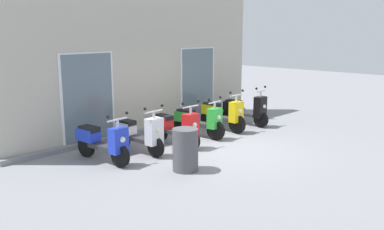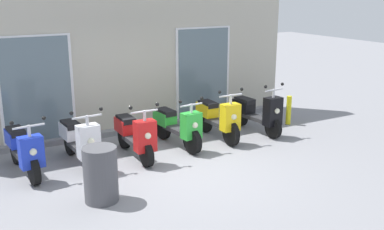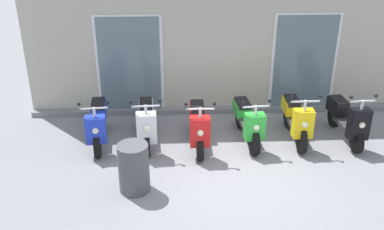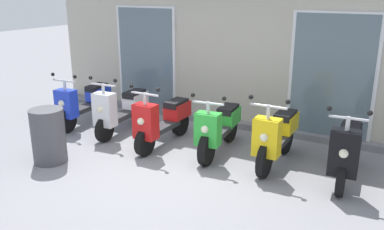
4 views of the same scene
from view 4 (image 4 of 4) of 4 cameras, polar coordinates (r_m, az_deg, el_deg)
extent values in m
plane|color=gray|center=(6.25, -5.37, -8.06)|extent=(40.00, 40.00, 0.00)
cube|color=#B2AD9E|center=(8.16, 5.75, 12.41)|extent=(8.50, 0.30, 3.96)
cube|color=slate|center=(8.32, 4.67, -1.01)|extent=(8.50, 0.20, 0.12)
cube|color=silver|center=(9.08, -6.37, 7.59)|extent=(1.49, 0.04, 2.30)
cube|color=slate|center=(9.07, -6.45, 7.57)|extent=(1.37, 0.02, 2.22)
cube|color=silver|center=(7.55, 18.84, 4.78)|extent=(1.49, 0.04, 2.30)
cube|color=slate|center=(7.53, 18.81, 4.75)|extent=(1.37, 0.02, 2.22)
cylinder|color=black|center=(8.19, -17.08, -0.75)|extent=(0.16, 0.48, 0.47)
cylinder|color=black|center=(9.04, -12.41, 1.30)|extent=(0.16, 0.48, 0.47)
cube|color=#2D2D30|center=(8.58, -14.68, 0.96)|extent=(0.32, 0.73, 0.09)
cube|color=#1E38C6|center=(8.12, -17.10, 1.53)|extent=(0.40, 0.27, 0.54)
sphere|color=#F2EFCC|center=(8.02, -17.72, 1.56)|extent=(0.12, 0.12, 0.12)
cube|color=#1E38C6|center=(8.88, -12.91, 2.96)|extent=(0.35, 0.55, 0.28)
cube|color=black|center=(8.82, -13.13, 3.78)|extent=(0.30, 0.50, 0.11)
cylinder|color=silver|center=(8.04, -17.32, 3.96)|extent=(0.06, 0.06, 0.21)
cylinder|color=silver|center=(8.02, -17.38, 4.57)|extent=(0.52, 0.08, 0.04)
sphere|color=black|center=(7.84, -16.01, 5.15)|extent=(0.07, 0.07, 0.07)
sphere|color=black|center=(8.17, -18.81, 5.38)|extent=(0.07, 0.07, 0.07)
cylinder|color=black|center=(7.53, -12.08, -1.98)|extent=(0.12, 0.47, 0.46)
cylinder|color=black|center=(8.41, -7.41, 0.32)|extent=(0.12, 0.47, 0.46)
cube|color=#2D2D30|center=(7.93, -9.65, -0.08)|extent=(0.30, 0.72, 0.09)
cube|color=white|center=(7.45, -12.07, 0.73)|extent=(0.39, 0.26, 0.60)
sphere|color=#F2EFCC|center=(7.34, -12.70, 0.77)|extent=(0.12, 0.12, 0.12)
cube|color=white|center=(8.25, -7.86, 2.08)|extent=(0.33, 0.54, 0.28)
cube|color=black|center=(8.19, -8.06, 2.96)|extent=(0.29, 0.50, 0.11)
cylinder|color=silver|center=(7.36, -12.25, 3.55)|extent=(0.06, 0.06, 0.19)
cylinder|color=silver|center=(7.34, -12.29, 4.13)|extent=(0.53, 0.07, 0.04)
sphere|color=black|center=(7.16, -10.66, 4.73)|extent=(0.07, 0.07, 0.07)
sphere|color=black|center=(7.48, -13.95, 5.05)|extent=(0.07, 0.07, 0.07)
cylinder|color=black|center=(6.82, -6.57, -3.80)|extent=(0.12, 0.45, 0.45)
cylinder|color=black|center=(7.72, -1.64, -1.15)|extent=(0.12, 0.45, 0.45)
cube|color=#2D2D30|center=(7.23, -3.97, -1.65)|extent=(0.26, 0.71, 0.09)
cube|color=red|center=(6.73, -6.47, -0.91)|extent=(0.38, 0.24, 0.58)
sphere|color=#F2EFCC|center=(6.62, -7.14, -0.89)|extent=(0.12, 0.12, 0.12)
cube|color=red|center=(7.55, -2.05, 0.71)|extent=(0.30, 0.52, 0.28)
cube|color=black|center=(7.48, -2.22, 1.66)|extent=(0.26, 0.48, 0.11)
cylinder|color=silver|center=(6.62, -6.59, 2.20)|extent=(0.06, 0.06, 0.21)
cylinder|color=silver|center=(6.60, -6.61, 2.93)|extent=(0.52, 0.04, 0.04)
sphere|color=black|center=(6.43, -4.76, 3.52)|extent=(0.07, 0.07, 0.07)
sphere|color=black|center=(6.73, -8.44, 4.01)|extent=(0.07, 0.07, 0.07)
cylinder|color=black|center=(6.42, 2.06, -4.80)|extent=(0.17, 0.52, 0.51)
cylinder|color=black|center=(7.43, 5.33, -1.73)|extent=(0.17, 0.52, 0.51)
cube|color=#2D2D30|center=(6.88, 3.83, -2.38)|extent=(0.33, 0.73, 0.09)
cube|color=green|center=(6.34, 2.23, -2.00)|extent=(0.40, 0.27, 0.52)
sphere|color=#F2EFCC|center=(6.21, 1.79, -2.01)|extent=(0.12, 0.12, 0.12)
cube|color=green|center=(7.26, 5.13, -0.17)|extent=(0.35, 0.55, 0.28)
cube|color=black|center=(7.18, 5.05, 0.81)|extent=(0.30, 0.50, 0.11)
cylinder|color=silver|center=(6.24, 2.26, 0.95)|extent=(0.06, 0.06, 0.20)
cylinder|color=silver|center=(6.22, 2.27, 1.66)|extent=(0.51, 0.08, 0.04)
sphere|color=black|center=(6.10, 4.50, 2.30)|extent=(0.07, 0.07, 0.07)
sphere|color=black|center=(6.28, 0.13, 2.79)|extent=(0.07, 0.07, 0.07)
cylinder|color=black|center=(6.11, 10.09, -6.20)|extent=(0.10, 0.52, 0.52)
cylinder|color=black|center=(7.06, 12.98, -3.10)|extent=(0.10, 0.52, 0.52)
cube|color=#2D2D30|center=(6.54, 11.69, -3.73)|extent=(0.26, 0.66, 0.09)
cube|color=yellow|center=(6.02, 10.38, -3.07)|extent=(0.38, 0.24, 0.57)
sphere|color=#F2EFCC|center=(5.89, 9.99, -3.09)|extent=(0.12, 0.12, 0.12)
cube|color=yellow|center=(6.87, 12.91, -1.05)|extent=(0.30, 0.52, 0.28)
cube|color=black|center=(6.79, 12.89, -0.03)|extent=(0.26, 0.48, 0.11)
cylinder|color=silver|center=(5.90, 10.58, 0.35)|extent=(0.06, 0.06, 0.22)
cylinder|color=silver|center=(5.87, 10.63, 1.20)|extent=(0.54, 0.04, 0.04)
sphere|color=black|center=(5.77, 13.22, 1.78)|extent=(0.07, 0.07, 0.07)
sphere|color=black|center=(5.93, 8.21, 2.49)|extent=(0.07, 0.07, 0.07)
cylinder|color=black|center=(5.86, 20.03, -8.48)|extent=(0.13, 0.46, 0.45)
cylinder|color=black|center=(6.90, 20.99, -4.65)|extent=(0.13, 0.46, 0.45)
cube|color=#2D2D30|center=(6.34, 20.64, -5.58)|extent=(0.31, 0.71, 0.09)
cube|color=black|center=(5.75, 20.45, -4.97)|extent=(0.40, 0.27, 0.62)
sphere|color=#F2EFCC|center=(5.62, 20.36, -5.06)|extent=(0.12, 0.12, 0.12)
cube|color=black|center=(6.71, 21.17, -2.67)|extent=(0.34, 0.54, 0.28)
cube|color=black|center=(6.62, 21.28, -1.64)|extent=(0.29, 0.50, 0.11)
cylinder|color=silver|center=(5.62, 20.87, -1.23)|extent=(0.06, 0.06, 0.21)
cylinder|color=silver|center=(5.60, 20.96, -0.42)|extent=(0.49, 0.07, 0.04)
sphere|color=black|center=(5.56, 23.55, 0.24)|extent=(0.07, 0.07, 0.07)
sphere|color=black|center=(5.59, 18.60, 0.87)|extent=(0.07, 0.07, 0.07)
cylinder|color=#4C4C51|center=(6.84, -19.36, -2.76)|extent=(0.52, 0.52, 0.87)
camera|label=1|loc=(10.71, -69.94, 6.88)|focal=38.47mm
camera|label=2|loc=(7.14, -79.32, 7.48)|focal=42.08mm
camera|label=3|loc=(5.11, -95.26, 20.43)|focal=41.84mm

